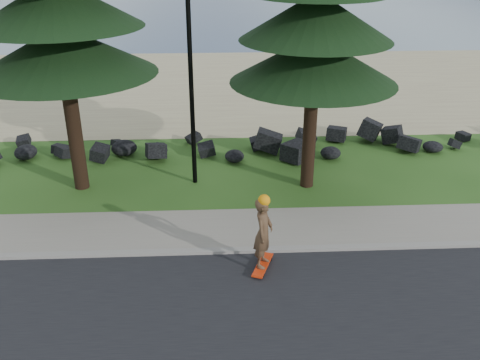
% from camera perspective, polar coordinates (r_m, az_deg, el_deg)
% --- Properties ---
extents(ground, '(160.00, 160.00, 0.00)m').
position_cam_1_polar(ground, '(14.22, -5.18, -5.82)').
color(ground, '#2B561A').
rests_on(ground, ground).
extents(road, '(160.00, 7.00, 0.02)m').
position_cam_1_polar(road, '(10.64, -6.05, -18.52)').
color(road, black).
rests_on(road, ground).
extents(kerb, '(160.00, 0.20, 0.10)m').
position_cam_1_polar(kerb, '(13.43, -5.32, -7.65)').
color(kerb, gray).
rests_on(kerb, ground).
extents(sidewalk, '(160.00, 2.00, 0.08)m').
position_cam_1_polar(sidewalk, '(14.37, -5.15, -5.27)').
color(sidewalk, '#A19886').
rests_on(sidewalk, ground).
extents(beach_sand, '(160.00, 15.00, 0.01)m').
position_cam_1_polar(beach_sand, '(27.64, -4.14, 10.06)').
color(beach_sand, tan).
rests_on(beach_sand, ground).
extents(seawall_boulders, '(60.00, 2.40, 1.10)m').
position_cam_1_polar(seawall_boulders, '(19.21, -4.61, 2.92)').
color(seawall_boulders, black).
rests_on(seawall_boulders, ground).
extents(lamp_post, '(0.25, 0.14, 8.14)m').
position_cam_1_polar(lamp_post, '(15.68, -5.37, 13.53)').
color(lamp_post, black).
rests_on(lamp_post, ground).
extents(skateboarder, '(0.61, 1.07, 1.95)m').
position_cam_1_polar(skateboarder, '(12.35, 2.51, -5.67)').
color(skateboarder, red).
rests_on(skateboarder, ground).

